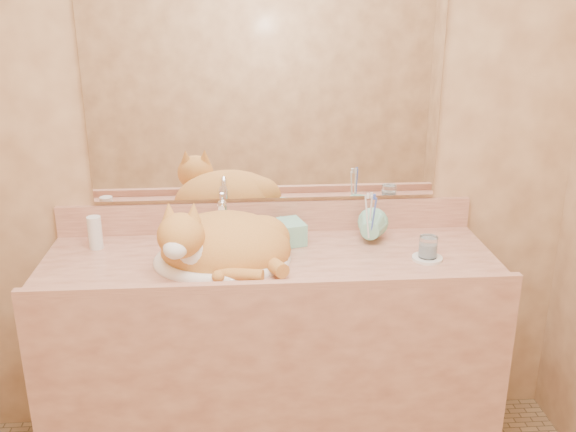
{
  "coord_description": "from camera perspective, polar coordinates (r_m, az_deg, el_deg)",
  "views": [
    {
      "loc": [
        -0.09,
        -1.36,
        1.75
      ],
      "look_at": [
        0.06,
        0.7,
        1.01
      ],
      "focal_mm": 40.0,
      "sensor_mm": 36.0,
      "label": 1
    }
  ],
  "objects": [
    {
      "name": "saucer",
      "position": [
        2.31,
        12.27,
        -3.68
      ],
      "size": [
        0.11,
        0.11,
        0.01
      ],
      "primitive_type": "cylinder",
      "color": "white",
      "rests_on": "vanity_counter"
    },
    {
      "name": "lotion_bottle",
      "position": [
        2.43,
        -16.78,
        -1.42
      ],
      "size": [
        0.05,
        0.05,
        0.12
      ],
      "primitive_type": "cylinder",
      "color": "silver",
      "rests_on": "vanity_counter"
    },
    {
      "name": "water_glass",
      "position": [
        2.29,
        12.35,
        -2.7
      ],
      "size": [
        0.06,
        0.06,
        0.08
      ],
      "primitive_type": "cylinder",
      "color": "white",
      "rests_on": "saucer"
    },
    {
      "name": "cat",
      "position": [
        2.21,
        -6.05,
        -2.32
      ],
      "size": [
        0.49,
        0.41,
        0.25
      ],
      "primitive_type": null,
      "rotation": [
        0.0,
        0.0,
        -0.09
      ],
      "color": "#BE722B",
      "rests_on": "sink_basin"
    },
    {
      "name": "mirror",
      "position": [
        2.38,
        -2.04,
        10.9
      ],
      "size": [
        1.3,
        0.02,
        0.8
      ],
      "primitive_type": "cube",
      "color": "white",
      "rests_on": "wall_back"
    },
    {
      "name": "vanity_counter",
      "position": [
        2.47,
        -1.52,
        -12.81
      ],
      "size": [
        1.6,
        0.55,
        0.85
      ],
      "primitive_type": null,
      "color": "#995944",
      "rests_on": "floor"
    },
    {
      "name": "soap_dispenser",
      "position": [
        2.32,
        0.83,
        -0.74
      ],
      "size": [
        0.1,
        0.11,
        0.19
      ],
      "primitive_type": "imported",
      "rotation": [
        0.0,
        0.0,
        0.26
      ],
      "color": "#7ECAAD",
      "rests_on": "vanity_counter"
    },
    {
      "name": "wall_back",
      "position": [
        2.41,
        -2.01,
        7.65
      ],
      "size": [
        2.4,
        0.02,
        2.5
      ],
      "primitive_type": "cube",
      "color": "#9C6D46",
      "rests_on": "ground"
    },
    {
      "name": "faucet",
      "position": [
        2.39,
        -5.82,
        -0.35
      ],
      "size": [
        0.08,
        0.13,
        0.18
      ],
      "primitive_type": null,
      "rotation": [
        0.0,
        0.0,
        0.25
      ],
      "color": "white",
      "rests_on": "vanity_counter"
    },
    {
      "name": "toothbrush_cup",
      "position": [
        2.37,
        7.28,
        -1.48
      ],
      "size": [
        0.15,
        0.15,
        0.11
      ],
      "primitive_type": "imported",
      "rotation": [
        0.0,
        0.0,
        -0.31
      ],
      "color": "#7ECAAD",
      "rests_on": "vanity_counter"
    },
    {
      "name": "toothbrushes",
      "position": [
        2.34,
        7.35,
        0.1
      ],
      "size": [
        0.03,
        0.03,
        0.21
      ],
      "primitive_type": null,
      "color": "silver",
      "rests_on": "toothbrush_cup"
    },
    {
      "name": "sink_basin",
      "position": [
        2.22,
        -5.9,
        -2.31
      ],
      "size": [
        0.51,
        0.44,
        0.15
      ],
      "primitive_type": null,
      "rotation": [
        0.0,
        0.0,
        -0.11
      ],
      "color": "white",
      "rests_on": "vanity_counter"
    }
  ]
}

